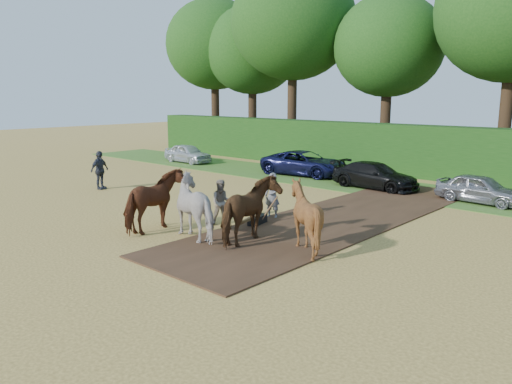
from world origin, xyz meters
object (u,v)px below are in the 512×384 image
(plough_team, at_px, (227,208))
(spectator_far, at_px, (100,170))
(parked_cars, at_px, (430,180))
(spectator_near, at_px, (222,203))

(plough_team, bearing_deg, spectator_far, 169.92)
(plough_team, distance_m, parked_cars, 11.98)
(parked_cars, bearing_deg, plough_team, -98.78)
(spectator_far, height_order, plough_team, plough_team)
(plough_team, height_order, parked_cars, plough_team)
(spectator_far, distance_m, plough_team, 11.36)
(spectator_near, bearing_deg, plough_team, -91.60)
(spectator_far, xyz_separation_m, parked_cars, (13.01, 9.85, -0.28))
(spectator_near, distance_m, parked_cars, 11.15)
(spectator_far, bearing_deg, parked_cars, -67.96)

